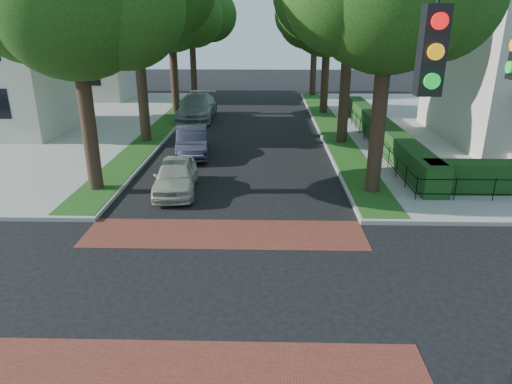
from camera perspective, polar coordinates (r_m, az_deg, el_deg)
ground at (r=11.97m, az=-5.30°, el=-11.83°), size 120.00×120.00×0.00m
crosswalk_far at (r=14.76m, az=-3.91°, el=-5.22°), size 9.00×2.20×0.01m
crosswalk_near at (r=9.43m, az=-7.64°, el=-22.14°), size 9.00×2.20×0.01m
grass_strip_ne at (r=30.09m, az=9.26°, el=8.13°), size 1.60×29.80×0.02m
grass_strip_nw at (r=30.56m, az=-11.44°, el=8.18°), size 1.60×29.80×0.02m
tree_right_far at (r=34.56m, az=9.13°, el=20.95°), size 7.25×6.23×9.74m
tree_right_back at (r=43.51m, az=7.58°, el=21.30°), size 7.50×6.45×10.20m
tree_left_far at (r=34.94m, az=-10.40°, el=21.22°), size 7.00×6.02×9.86m
tree_left_back at (r=43.83m, az=-7.95°, el=21.47°), size 7.75×6.66×10.44m
hedge_main_road at (r=26.46m, az=15.45°, el=7.32°), size 1.00×18.00×1.20m
fence_main_road at (r=26.31m, az=13.72°, el=7.07°), size 0.06×18.00×0.90m
house_left_far at (r=45.32m, az=-21.37°, el=17.30°), size 10.00×9.00×10.14m
parked_car_front at (r=18.42m, az=-10.02°, el=2.02°), size 1.95×4.09×1.35m
parked_car_middle at (r=23.61m, az=-7.97°, el=6.26°), size 2.08×4.49×1.43m
parked_car_rear at (r=32.79m, az=-7.37°, el=10.46°), size 2.46×5.95×1.72m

